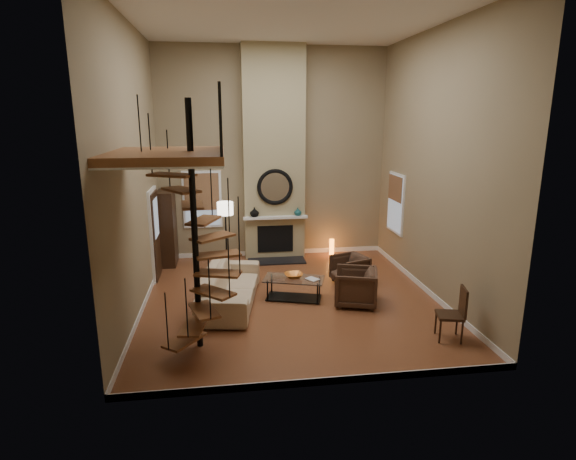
{
  "coord_description": "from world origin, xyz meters",
  "views": [
    {
      "loc": [
        -1.31,
        -9.02,
        3.77
      ],
      "look_at": [
        0.0,
        0.4,
        1.4
      ],
      "focal_mm": 28.84,
      "sensor_mm": 36.0,
      "label": 1
    }
  ],
  "objects": [
    {
      "name": "armchair_far",
      "position": [
        1.36,
        -0.44,
        0.35
      ],
      "size": [
        1.05,
        1.03,
        0.77
      ],
      "primitive_type": "imported",
      "rotation": [
        0.0,
        0.0,
        -1.87
      ],
      "color": "#462E20",
      "rests_on": "ground"
    },
    {
      "name": "baseboard_back",
      "position": [
        0.0,
        3.24,
        0.06
      ],
      "size": [
        6.0,
        0.02,
        0.12
      ],
      "primitive_type": "cube",
      "color": "white",
      "rests_on": "ground"
    },
    {
      "name": "ground",
      "position": [
        0.0,
        0.0,
        -0.01
      ],
      "size": [
        6.0,
        6.5,
        0.01
      ],
      "primitive_type": "cube",
      "color": "#975530",
      "rests_on": "ground"
    },
    {
      "name": "entry_door",
      "position": [
        -2.95,
        1.8,
        1.05
      ],
      "size": [
        0.1,
        1.05,
        2.16
      ],
      "color": "white",
      "rests_on": "ground"
    },
    {
      "name": "baseboard_front",
      "position": [
        0.0,
        -3.24,
        0.06
      ],
      "size": [
        6.0,
        0.02,
        0.12
      ],
      "primitive_type": "cube",
      "color": "white",
      "rests_on": "ground"
    },
    {
      "name": "hearth",
      "position": [
        0.0,
        2.57,
        0.02
      ],
      "size": [
        1.5,
        0.6,
        0.04
      ],
      "primitive_type": "cube",
      "color": "black",
      "rests_on": "ground"
    },
    {
      "name": "mantel",
      "position": [
        0.0,
        2.78,
        1.15
      ],
      "size": [
        1.7,
        0.18,
        0.06
      ],
      "primitive_type": "cube",
      "color": "white",
      "rests_on": "chimney_breast"
    },
    {
      "name": "left_wall",
      "position": [
        -3.0,
        0.0,
        2.75
      ],
      "size": [
        0.02,
        6.5,
        5.5
      ],
      "primitive_type": "cube",
      "color": "#8D7C5B",
      "rests_on": "ground"
    },
    {
      "name": "vase_left",
      "position": [
        -0.55,
        2.82,
        1.3
      ],
      "size": [
        0.24,
        0.24,
        0.25
      ],
      "primitive_type": "imported",
      "color": "black",
      "rests_on": "mantel"
    },
    {
      "name": "baseboard_left",
      "position": [
        -2.99,
        0.0,
        0.06
      ],
      "size": [
        0.02,
        6.5,
        0.12
      ],
      "primitive_type": "cube",
      "color": "white",
      "rests_on": "ground"
    },
    {
      "name": "window_back",
      "position": [
        -1.9,
        3.22,
        1.62
      ],
      "size": [
        1.02,
        0.06,
        1.52
      ],
      "color": "white",
      "rests_on": "back_wall"
    },
    {
      "name": "sofa",
      "position": [
        -1.27,
        -0.07,
        0.4
      ],
      "size": [
        1.38,
        2.63,
        0.73
      ],
      "primitive_type": "imported",
      "rotation": [
        0.0,
        0.0,
        1.4
      ],
      "color": "#CBB18D",
      "rests_on": "ground"
    },
    {
      "name": "vase_right",
      "position": [
        0.6,
        2.82,
        1.28
      ],
      "size": [
        0.2,
        0.2,
        0.21
      ],
      "primitive_type": "imported",
      "color": "#174D51",
      "rests_on": "mantel"
    },
    {
      "name": "hutch",
      "position": [
        -2.79,
        2.79,
        0.95
      ],
      "size": [
        0.41,
        0.86,
        1.93
      ],
      "primitive_type": "cube",
      "color": "#311C10",
      "rests_on": "ground"
    },
    {
      "name": "accent_lamp",
      "position": [
        1.55,
        2.86,
        0.25
      ],
      "size": [
        0.13,
        0.13,
        0.46
      ],
      "primitive_type": "cylinder",
      "color": "orange",
      "rests_on": "ground"
    },
    {
      "name": "chimney_breast",
      "position": [
        0.0,
        3.06,
        2.75
      ],
      "size": [
        1.6,
        0.38,
        5.5
      ],
      "primitive_type": "cube",
      "color": "tan",
      "rests_on": "ground"
    },
    {
      "name": "firebox",
      "position": [
        0.0,
        2.86,
        0.55
      ],
      "size": [
        0.95,
        0.02,
        0.72
      ],
      "primitive_type": "cube",
      "color": "black",
      "rests_on": "chimney_breast"
    },
    {
      "name": "back_wall",
      "position": [
        0.0,
        3.25,
        2.75
      ],
      "size": [
        6.0,
        0.02,
        5.5
      ],
      "primitive_type": "cube",
      "color": "#8D7C5B",
      "rests_on": "ground"
    },
    {
      "name": "spiral_stair",
      "position": [
        -1.78,
        -1.79,
        1.78
      ],
      "size": [
        1.47,
        1.47,
        4.06
      ],
      "color": "black",
      "rests_on": "ground"
    },
    {
      "name": "right_wall",
      "position": [
        3.0,
        0.0,
        2.75
      ],
      "size": [
        0.02,
        6.5,
        5.5
      ],
      "primitive_type": "cube",
      "color": "#8D7C5B",
      "rests_on": "ground"
    },
    {
      "name": "side_chair",
      "position": [
        2.52,
        -2.18,
        0.53
      ],
      "size": [
        0.52,
        0.51,
        0.94
      ],
      "color": "#311C10",
      "rests_on": "ground"
    },
    {
      "name": "mirror_frame",
      "position": [
        0.0,
        2.84,
        1.95
      ],
      "size": [
        0.94,
        0.1,
        0.94
      ],
      "primitive_type": "torus",
      "rotation": [
        1.57,
        0.0,
        0.0
      ],
      "color": "black",
      "rests_on": "chimney_breast"
    },
    {
      "name": "loft",
      "position": [
        -2.04,
        -1.8,
        3.24
      ],
      "size": [
        1.7,
        2.2,
        1.09
      ],
      "color": "brown",
      "rests_on": "left_wall"
    },
    {
      "name": "book",
      "position": [
        0.42,
        -0.14,
        0.46
      ],
      "size": [
        0.32,
        0.33,
        0.03
      ],
      "primitive_type": "imported",
      "rotation": [
        0.0,
        0.0,
        0.6
      ],
      "color": "gray",
      "rests_on": "coffee_table"
    },
    {
      "name": "armchair_near",
      "position": [
        1.52,
        0.71,
        0.35
      ],
      "size": [
        0.91,
        0.9,
        0.65
      ],
      "primitive_type": "imported",
      "rotation": [
        0.0,
        0.0,
        -1.22
      ],
      "color": "#462E20",
      "rests_on": "ground"
    },
    {
      "name": "coffee_table",
      "position": [
        0.07,
        0.01,
        0.28
      ],
      "size": [
        1.37,
        0.96,
        0.46
      ],
      "color": "silver",
      "rests_on": "ground"
    },
    {
      "name": "mirror_disc",
      "position": [
        0.0,
        2.85,
        1.95
      ],
      "size": [
        0.8,
        0.01,
        0.8
      ],
      "primitive_type": "cylinder",
      "rotation": [
        1.57,
        0.0,
        0.0
      ],
      "color": "white",
      "rests_on": "chimney_breast"
    },
    {
      "name": "bowl",
      "position": [
        0.07,
        0.06,
        0.5
      ],
      "size": [
        0.38,
        0.38,
        0.09
      ],
      "primitive_type": "imported",
      "color": "orange",
      "rests_on": "coffee_table"
    },
    {
      "name": "front_wall",
      "position": [
        0.0,
        -3.25,
        2.75
      ],
      "size": [
        6.0,
        0.02,
        5.5
      ],
      "primitive_type": "cube",
      "color": "#8D7C5B",
      "rests_on": "ground"
    },
    {
      "name": "ceiling",
      "position": [
        0.0,
        0.0,
        5.5
      ],
      "size": [
        6.0,
        6.5,
        0.01
      ],
      "primitive_type": "cube",
      "color": "silver",
      "rests_on": "back_wall"
    },
    {
      "name": "window_right",
      "position": [
        2.97,
        2.0,
        1.63
      ],
      "size": [
        0.06,
        1.02,
        1.52
      ],
      "color": "white",
      "rests_on": "right_wall"
    },
    {
      "name": "floor_lamp",
      "position": [
        -1.31,
        2.18,
        1.41
      ],
      "size": [
        0.39,
        0.39,
        1.71
      ],
      "color": "black",
      "rests_on": "ground"
    },
    {
      "name": "baseboard_right",
      "position": [
        2.99,
        0.0,
        0.06
      ],
      "size": [
        0.02,
        6.5,
        0.12
      ],
      "primitive_type": "cube",
      "color": "white",
      "rests_on": "ground"
    }
  ]
}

